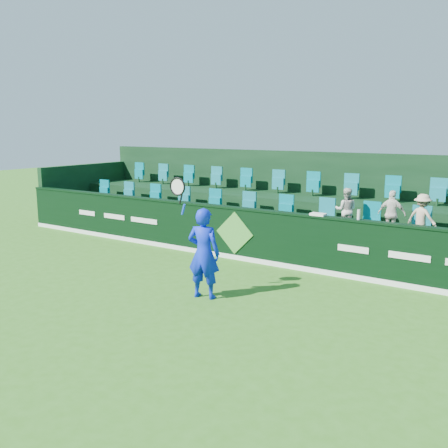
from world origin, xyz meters
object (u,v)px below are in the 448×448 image
Objects in this scene: tennis_player at (203,253)px; drinks_bottle at (359,215)px; spectator_left at (346,210)px; towel at (318,214)px; spectator_middle at (392,214)px; spectator_right at (422,218)px.

tennis_player is 3.63m from drinks_bottle.
towel is (-0.26, -1.12, 0.03)m from spectator_left.
tennis_player is 2.20× the size of spectator_middle.
tennis_player reaches higher than spectator_right.
spectator_left is 1.02× the size of spectator_right.
spectator_left is at bearing 121.81° from drinks_bottle.
drinks_bottle is (0.95, 0.00, 0.09)m from towel.
tennis_player is 3.16m from towel.
tennis_player reaches higher than drinks_bottle.
spectator_left reaches higher than spectator_right.
spectator_right is 2.33m from towel.
spectator_middle is at bearing 161.36° from spectator_left.
drinks_bottle is at bearing 72.16° from spectator_middle.
tennis_player reaches higher than spectator_middle.
tennis_player is 5.16m from spectator_right.
spectator_left reaches higher than drinks_bottle.
tennis_player is 2.27× the size of spectator_right.
towel is (-1.37, -1.12, 0.02)m from spectator_middle.
tennis_player is at bearing 70.23° from spectator_right.
spectator_left is at bearing 77.10° from towel.
spectator_left is 0.98× the size of spectator_middle.
drinks_bottle is at bearing 103.17° from spectator_left.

